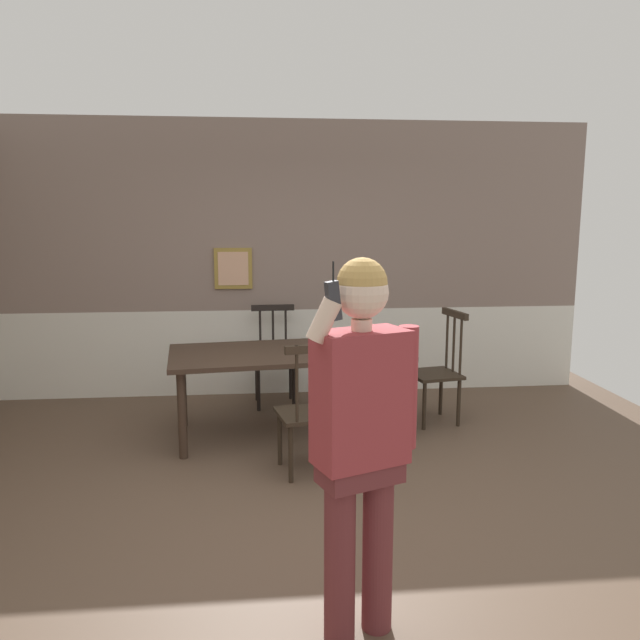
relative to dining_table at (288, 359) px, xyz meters
The scene contains 7 objects.
ground_plane 1.66m from the dining_table, 86.93° to the right, with size 7.01×7.01×0.00m, color brown.
room_back_partition 1.50m from the dining_table, 86.52° to the left, with size 6.37×0.17×2.89m.
dining_table is the anchor object (origin of this frame).
chair_near_window 1.42m from the dining_table, ahead, with size 0.51×0.51×1.05m.
chair_by_doorway 0.90m from the dining_table, 82.93° to the right, with size 0.50×0.50×1.01m.
chair_at_table_head 0.91m from the dining_table, 96.67° to the left, with size 0.46×0.46×1.00m.
person_figure 2.71m from the dining_table, 85.64° to the right, with size 0.52×0.35×1.73m.
Camera 1 is at (-0.30, -3.67, 1.90)m, focal length 34.16 mm.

